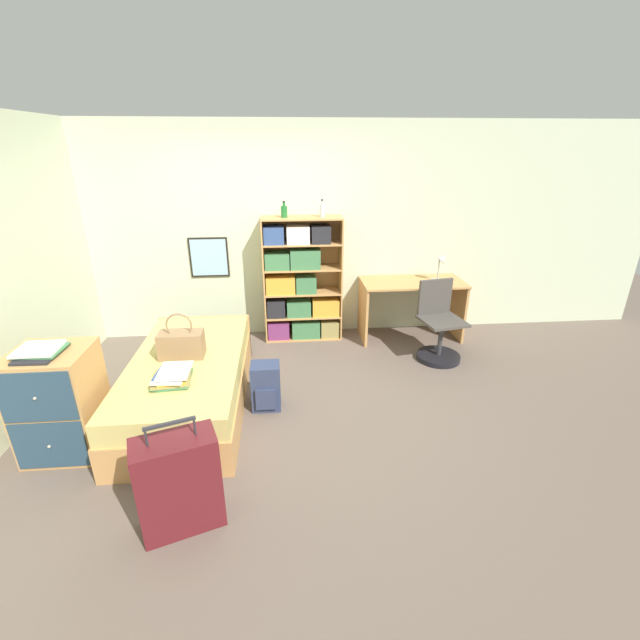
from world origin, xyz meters
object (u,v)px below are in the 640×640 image
(book_stack_on_bed, at_px, (172,376))
(desk_chair, at_px, (438,335))
(magazine_pile_on_dresser, at_px, (40,351))
(bottle_green, at_px, (284,211))
(handbag, at_px, (181,344))
(desk_lamp, at_px, (442,262))
(bed, at_px, (190,380))
(bottle_brown, at_px, (322,210))
(desk, at_px, (411,298))
(suitcase, at_px, (179,483))
(dresser, at_px, (60,402))
(backpack, at_px, (266,387))
(bookcase, at_px, (300,285))

(book_stack_on_bed, bearing_deg, desk_chair, 23.59)
(magazine_pile_on_dresser, height_order, bottle_green, bottle_green)
(handbag, bearing_deg, bottle_green, 56.08)
(desk_lamp, bearing_deg, bed, -155.16)
(bottle_green, xyz_separation_m, bottle_brown, (0.44, -0.01, 0.01))
(bottle_green, distance_m, desk, 1.90)
(suitcase, xyz_separation_m, magazine_pile_on_dresser, (-1.11, 0.82, 0.57))
(suitcase, bearing_deg, magazine_pile_on_dresser, 143.43)
(handbag, relative_size, bottle_green, 2.29)
(dresser, bearing_deg, bottle_green, 48.37)
(bottle_green, relative_size, desk_lamp, 0.49)
(handbag, relative_size, dresser, 0.48)
(dresser, xyz_separation_m, backpack, (1.59, 0.46, -0.22))
(bottle_brown, bearing_deg, bed, -133.76)
(bed, height_order, handbag, handbag)
(book_stack_on_bed, distance_m, backpack, 0.87)
(handbag, distance_m, backpack, 0.87)
(bottle_green, height_order, desk_chair, bottle_green)
(suitcase, distance_m, desk_chair, 3.28)
(desk_lamp, bearing_deg, suitcase, -133.63)
(book_stack_on_bed, xyz_separation_m, suitcase, (0.24, -1.00, -0.22))
(bed, relative_size, desk_chair, 2.26)
(handbag, relative_size, bookcase, 0.28)
(desk, height_order, desk_chair, desk_chair)
(desk, bearing_deg, backpack, -140.62)
(suitcase, distance_m, bottle_brown, 3.37)
(handbag, height_order, bottle_green, bottle_green)
(bed, distance_m, bottle_brown, 2.42)
(suitcase, relative_size, bookcase, 0.52)
(book_stack_on_bed, xyz_separation_m, bookcase, (1.13, 1.90, 0.15))
(dresser, bearing_deg, bottle_brown, 42.03)
(book_stack_on_bed, distance_m, bookcase, 2.21)
(handbag, relative_size, backpack, 0.94)
(bottle_brown, bearing_deg, bottle_green, 178.87)
(bed, height_order, bookcase, bookcase)
(book_stack_on_bed, relative_size, dresser, 0.45)
(bed, distance_m, desk_lamp, 3.23)
(bed, bearing_deg, bottle_green, 57.00)
(suitcase, distance_m, dresser, 1.39)
(book_stack_on_bed, bearing_deg, magazine_pile_on_dresser, -168.73)
(backpack, bearing_deg, bookcase, 76.32)
(suitcase, distance_m, backpack, 1.41)
(bottle_brown, bearing_deg, magazine_pile_on_dresser, -137.82)
(bottle_brown, relative_size, desk_lamp, 0.54)
(desk, bearing_deg, bottle_green, 175.48)
(dresser, bearing_deg, desk, 29.62)
(suitcase, bearing_deg, bottle_green, 75.89)
(dresser, xyz_separation_m, desk, (3.38, 1.92, 0.09))
(bottle_brown, height_order, desk_lamp, bottle_brown)
(handbag, xyz_separation_m, bottle_green, (0.98, 1.46, 0.97))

